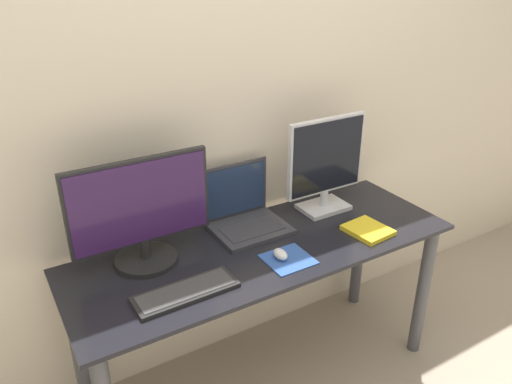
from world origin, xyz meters
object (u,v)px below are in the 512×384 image
object	(u,v)px
laptop	(244,212)
keyboard	(186,292)
monitor_right	(326,164)
mouse	(281,254)
monitor_left	(141,213)
book	(368,230)

from	to	relation	value
laptop	keyboard	bearing A→B (deg)	-142.53
monitor_right	keyboard	distance (m)	0.89
monitor_right	mouse	world-z (taller)	monitor_right
keyboard	laptop	bearing A→B (deg)	37.47
keyboard	monitor_left	bearing A→B (deg)	100.04
laptop	monitor_left	bearing A→B (deg)	-173.75
monitor_left	laptop	xyz separation A→B (m)	(0.47, 0.05, -0.15)
monitor_right	laptop	bearing A→B (deg)	172.67
laptop	mouse	xyz separation A→B (m)	(-0.01, -0.31, -0.04)
laptop	keyboard	size ratio (longest dim) A/B	0.84
monitor_left	mouse	world-z (taller)	monitor_left
monitor_right	laptop	world-z (taller)	monitor_right
laptop	book	distance (m)	0.54
mouse	book	bearing A→B (deg)	-2.17
monitor_right	laptop	xyz separation A→B (m)	(-0.40, 0.05, -0.16)
monitor_left	monitor_right	xyz separation A→B (m)	(0.87, 0.00, 0.01)
mouse	monitor_left	bearing A→B (deg)	150.51
book	laptop	bearing A→B (deg)	142.65
laptop	mouse	bearing A→B (deg)	-92.34
monitor_right	book	xyz separation A→B (m)	(0.03, -0.28, -0.22)
monitor_left	book	size ratio (longest dim) A/B	2.77
monitor_right	mouse	size ratio (longest dim) A/B	5.99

